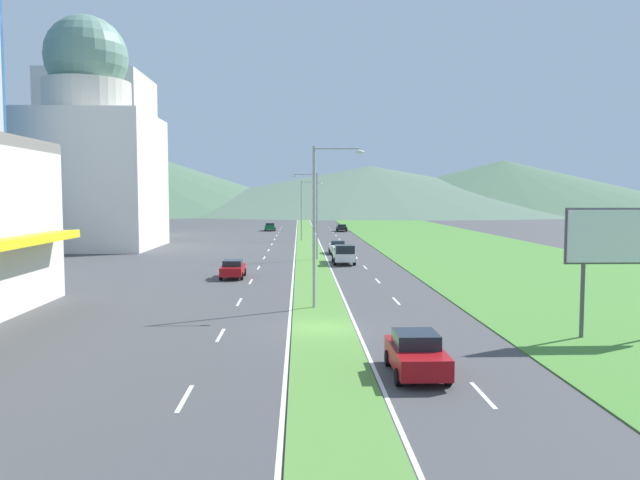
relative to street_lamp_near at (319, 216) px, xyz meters
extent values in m
plane|color=#424244|center=(-0.01, -5.76, -5.64)|extent=(600.00, 600.00, 0.00)
cube|color=#518438|center=(-0.01, 54.24, -5.61)|extent=(3.20, 240.00, 0.06)
cube|color=#477F33|center=(20.59, 54.24, -5.61)|extent=(24.00, 240.00, 0.06)
cube|color=silver|center=(-5.11, -16.40, -5.63)|extent=(0.16, 2.80, 0.01)
cube|color=silver|center=(-5.11, -7.03, -5.63)|extent=(0.16, 2.80, 0.01)
cube|color=silver|center=(-5.11, 2.34, -5.63)|extent=(0.16, 2.80, 0.01)
cube|color=silver|center=(-5.11, 11.70, -5.63)|extent=(0.16, 2.80, 0.01)
cube|color=silver|center=(-5.11, 21.07, -5.63)|extent=(0.16, 2.80, 0.01)
cube|color=silver|center=(-5.11, 30.44, -5.63)|extent=(0.16, 2.80, 0.01)
cube|color=silver|center=(-5.11, 39.80, -5.63)|extent=(0.16, 2.80, 0.01)
cube|color=silver|center=(-5.11, 49.17, -5.63)|extent=(0.16, 2.80, 0.01)
cube|color=silver|center=(-5.11, 58.53, -5.63)|extent=(0.16, 2.80, 0.01)
cube|color=silver|center=(-5.11, 67.90, -5.63)|extent=(0.16, 2.80, 0.01)
cube|color=silver|center=(-5.11, 77.27, -5.63)|extent=(0.16, 2.80, 0.01)
cube|color=silver|center=(-5.11, 86.63, -5.63)|extent=(0.16, 2.80, 0.01)
cube|color=silver|center=(-5.11, 96.00, -5.63)|extent=(0.16, 2.80, 0.01)
cube|color=silver|center=(5.09, -16.40, -5.63)|extent=(0.16, 2.80, 0.01)
cube|color=silver|center=(5.09, -7.03, -5.63)|extent=(0.16, 2.80, 0.01)
cube|color=silver|center=(5.09, 2.34, -5.63)|extent=(0.16, 2.80, 0.01)
cube|color=silver|center=(5.09, 11.70, -5.63)|extent=(0.16, 2.80, 0.01)
cube|color=silver|center=(5.09, 21.07, -5.63)|extent=(0.16, 2.80, 0.01)
cube|color=silver|center=(5.09, 30.44, -5.63)|extent=(0.16, 2.80, 0.01)
cube|color=silver|center=(5.09, 39.80, -5.63)|extent=(0.16, 2.80, 0.01)
cube|color=silver|center=(5.09, 49.17, -5.63)|extent=(0.16, 2.80, 0.01)
cube|color=silver|center=(5.09, 58.53, -5.63)|extent=(0.16, 2.80, 0.01)
cube|color=silver|center=(5.09, 67.90, -5.63)|extent=(0.16, 2.80, 0.01)
cube|color=silver|center=(5.09, 77.27, -5.63)|extent=(0.16, 2.80, 0.01)
cube|color=silver|center=(5.09, 86.63, -5.63)|extent=(0.16, 2.80, 0.01)
cube|color=silver|center=(5.09, 96.00, -5.63)|extent=(0.16, 2.80, 0.01)
cube|color=silver|center=(-1.76, 54.24, -5.63)|extent=(0.16, 240.00, 0.01)
cube|color=silver|center=(1.74, 54.24, -5.63)|extent=(0.16, 240.00, 0.01)
cube|color=silver|center=(-28.56, 43.94, 3.02)|extent=(16.83, 16.83, 17.31)
cylinder|color=beige|center=(-28.56, 43.94, 13.76)|extent=(10.99, 10.99, 4.19)
sphere|color=slate|center=(-28.56, 43.94, 19.00)|extent=(10.46, 10.46, 10.46)
cube|color=silver|center=(-35.56, 70.39, 8.04)|extent=(16.16, 16.16, 27.35)
cone|color=#47664C|center=(-107.73, 238.96, 13.05)|extent=(234.30, 234.30, 37.37)
cone|color=#516B56|center=(30.88, 239.80, 4.51)|extent=(220.40, 220.40, 20.30)
cone|color=#47664C|center=(88.84, 230.21, 5.57)|extent=(177.41, 177.41, 22.42)
cylinder|color=#99999E|center=(-0.33, 0.01, -0.73)|extent=(0.18, 0.18, 9.83)
cylinder|color=#99999E|center=(1.04, -0.02, 4.04)|extent=(2.74, 0.15, 0.10)
ellipsoid|color=silver|center=(2.41, -0.04, 3.84)|extent=(0.56, 0.28, 0.20)
cylinder|color=#99999E|center=(0.66, 28.00, -1.00)|extent=(0.18, 0.18, 9.27)
cylinder|color=#99999E|center=(-0.55, 28.03, 3.48)|extent=(2.43, 0.15, 0.10)
ellipsoid|color=silver|center=(-1.77, 28.05, 3.28)|extent=(0.56, 0.28, 0.20)
cylinder|color=#99999E|center=(-0.90, 56.00, -1.10)|extent=(0.18, 0.18, 9.07)
cylinder|color=#99999E|center=(0.57, 56.12, 3.28)|extent=(2.96, 0.35, 0.10)
ellipsoid|color=silver|center=(2.05, 56.25, 3.08)|extent=(0.56, 0.28, 0.20)
cylinder|color=#4C4C51|center=(12.34, -8.29, -3.79)|extent=(0.20, 0.20, 3.69)
cube|color=silver|center=(14.29, -8.39, -0.70)|extent=(5.58, 0.16, 2.50)
cube|color=#4C4C51|center=(14.29, -8.27, -0.70)|extent=(5.78, 0.08, 2.70)
cube|color=black|center=(6.91, 79.83, -5.01)|extent=(1.84, 4.51, 0.62)
cube|color=black|center=(6.91, 80.01, -4.48)|extent=(1.58, 1.98, 0.44)
cylinder|color=black|center=(7.80, 78.43, -5.32)|extent=(0.22, 0.64, 0.64)
cylinder|color=black|center=(6.03, 78.43, -5.32)|extent=(0.22, 0.64, 0.64)
cylinder|color=black|center=(7.80, 81.23, -5.32)|extent=(0.22, 0.64, 0.64)
cylinder|color=black|center=(6.03, 81.23, -5.32)|extent=(0.22, 0.64, 0.64)
cube|color=silver|center=(3.31, 35.12, -4.96)|extent=(1.85, 4.16, 0.73)
cube|color=black|center=(3.31, 35.29, -4.35)|extent=(1.59, 1.83, 0.48)
cylinder|color=black|center=(4.20, 33.83, -5.32)|extent=(0.22, 0.64, 0.64)
cylinder|color=black|center=(2.43, 33.83, -5.32)|extent=(0.22, 0.64, 0.64)
cylinder|color=black|center=(4.20, 36.41, -5.32)|extent=(0.22, 0.64, 0.64)
cylinder|color=black|center=(2.43, 36.41, -5.32)|extent=(0.22, 0.64, 0.64)
cube|color=maroon|center=(-6.76, 13.99, -4.96)|extent=(1.77, 4.25, 0.71)
cube|color=black|center=(-6.76, 13.82, -4.36)|extent=(1.52, 1.87, 0.48)
cylinder|color=black|center=(-7.61, 15.31, -5.32)|extent=(0.22, 0.64, 0.64)
cylinder|color=black|center=(-5.91, 15.31, -5.32)|extent=(0.22, 0.64, 0.64)
cylinder|color=black|center=(-7.61, 12.67, -5.32)|extent=(0.22, 0.64, 0.64)
cylinder|color=black|center=(-5.91, 12.67, -5.32)|extent=(0.22, 0.64, 0.64)
cube|color=#0C5128|center=(-6.93, 82.57, -4.94)|extent=(1.88, 4.57, 0.76)
cube|color=black|center=(-6.93, 82.39, -4.33)|extent=(1.62, 2.01, 0.47)
cylinder|color=black|center=(-7.84, 83.99, -5.32)|extent=(0.22, 0.64, 0.64)
cylinder|color=black|center=(-6.03, 83.99, -5.32)|extent=(0.22, 0.64, 0.64)
cylinder|color=black|center=(-7.84, 81.15, -5.32)|extent=(0.22, 0.64, 0.64)
cylinder|color=black|center=(-6.03, 81.15, -5.32)|extent=(0.22, 0.64, 0.64)
cube|color=maroon|center=(3.25, -13.99, -4.93)|extent=(1.88, 4.12, 0.78)
cube|color=black|center=(3.25, -13.83, -4.28)|extent=(1.62, 1.81, 0.53)
cylinder|color=black|center=(4.15, -15.27, -5.32)|extent=(0.22, 0.64, 0.64)
cylinder|color=black|center=(2.35, -15.27, -5.32)|extent=(0.22, 0.64, 0.64)
cylinder|color=black|center=(4.15, -12.72, -5.32)|extent=(0.22, 0.64, 0.64)
cylinder|color=black|center=(2.35, -12.72, -5.32)|extent=(0.22, 0.64, 0.64)
cube|color=silver|center=(3.24, 24.41, -4.84)|extent=(2.00, 5.40, 0.80)
cube|color=black|center=(3.24, 22.81, -4.04)|extent=(1.84, 2.00, 0.80)
cube|color=silver|center=(4.18, 25.51, -4.22)|extent=(0.10, 3.20, 0.44)
cube|color=silver|center=(2.30, 25.51, -4.22)|extent=(0.10, 3.20, 0.44)
cube|color=silver|center=(3.24, 27.06, -4.22)|extent=(1.84, 0.10, 0.44)
cylinder|color=black|center=(4.20, 22.79, -5.24)|extent=(0.26, 0.80, 0.80)
cylinder|color=black|center=(2.28, 22.79, -5.24)|extent=(0.26, 0.80, 0.80)
cylinder|color=black|center=(4.20, 26.03, -5.24)|extent=(0.26, 0.80, 0.80)
cylinder|color=black|center=(2.28, 26.03, -5.24)|extent=(0.26, 0.80, 0.80)
camera|label=1|loc=(-1.21, -36.69, 1.21)|focal=34.17mm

